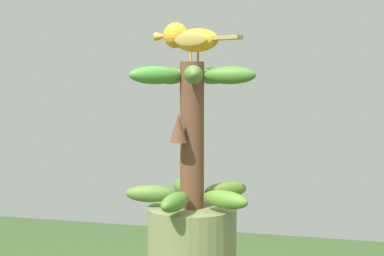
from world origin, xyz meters
The scene contains 2 objects.
banana_bunch centered at (0.00, 0.00, 1.27)m, with size 0.28×0.28×0.31m.
perched_bird centered at (0.02, -0.04, 1.47)m, with size 0.21×0.09×0.09m.
Camera 1 is at (-0.31, 1.15, 1.37)m, focal length 53.19 mm.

